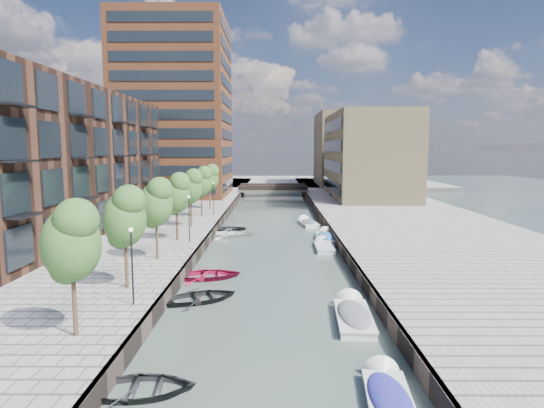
{
  "coord_description": "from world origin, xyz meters",
  "views": [
    {
      "loc": [
        0.23,
        -15.11,
        9.19
      ],
      "look_at": [
        0.0,
        31.23,
        3.5
      ],
      "focal_mm": 30.0,
      "sensor_mm": 36.0,
      "label": 1
    }
  ],
  "objects_px": {
    "tree_2": "(156,201)",
    "sloop_0": "(140,393)",
    "bridge": "(273,189)",
    "sloop_2": "(208,278)",
    "tree_0": "(71,239)",
    "tree_5": "(201,181)",
    "tree_4": "(191,186)",
    "tree_1": "(124,215)",
    "motorboat_1": "(353,315)",
    "motorboat_4": "(308,223)",
    "sloop_1": "(201,301)",
    "motorboat_2": "(324,247)",
    "motorboat_3": "(326,238)",
    "car": "(337,193)",
    "tree_6": "(210,177)",
    "sloop_4": "(229,231)",
    "tree_3": "(176,192)",
    "motorboat_0": "(388,398)",
    "sloop_3": "(231,236)"
  },
  "relations": [
    {
      "from": "tree_0",
      "to": "car",
      "type": "bearing_deg",
      "value": 71.39
    },
    {
      "from": "tree_2",
      "to": "sloop_2",
      "type": "distance_m",
      "value": 6.87
    },
    {
      "from": "tree_4",
      "to": "motorboat_3",
      "type": "height_order",
      "value": "tree_4"
    },
    {
      "from": "tree_0",
      "to": "tree_4",
      "type": "distance_m",
      "value": 28.0
    },
    {
      "from": "sloop_0",
      "to": "motorboat_1",
      "type": "height_order",
      "value": "motorboat_1"
    },
    {
      "from": "motorboat_0",
      "to": "sloop_2",
      "type": "bearing_deg",
      "value": 119.16
    },
    {
      "from": "tree_1",
      "to": "tree_2",
      "type": "xyz_separation_m",
      "value": [
        0.0,
        7.0,
        0.0
      ]
    },
    {
      "from": "bridge",
      "to": "tree_4",
      "type": "bearing_deg",
      "value": -102.0
    },
    {
      "from": "sloop_1",
      "to": "motorboat_3",
      "type": "xyz_separation_m",
      "value": [
        9.64,
        18.46,
        0.22
      ]
    },
    {
      "from": "tree_6",
      "to": "car",
      "type": "height_order",
      "value": "tree_6"
    },
    {
      "from": "sloop_2",
      "to": "motorboat_0",
      "type": "height_order",
      "value": "motorboat_0"
    },
    {
      "from": "tree_1",
      "to": "motorboat_3",
      "type": "xyz_separation_m",
      "value": [
        13.95,
        18.95,
        -5.09
      ]
    },
    {
      "from": "motorboat_1",
      "to": "motorboat_4",
      "type": "height_order",
      "value": "motorboat_1"
    },
    {
      "from": "sloop_1",
      "to": "sloop_2",
      "type": "distance_m",
      "value": 4.82
    },
    {
      "from": "bridge",
      "to": "tree_4",
      "type": "distance_m",
      "value": 41.08
    },
    {
      "from": "tree_6",
      "to": "sloop_4",
      "type": "xyz_separation_m",
      "value": [
        3.6,
        -10.9,
        -5.31
      ]
    },
    {
      "from": "car",
      "to": "tree_3",
      "type": "bearing_deg",
      "value": -125.15
    },
    {
      "from": "tree_4",
      "to": "tree_6",
      "type": "bearing_deg",
      "value": 90.0
    },
    {
      "from": "sloop_0",
      "to": "motorboat_3",
      "type": "bearing_deg",
      "value": -25.58
    },
    {
      "from": "sloop_4",
      "to": "motorboat_0",
      "type": "relative_size",
      "value": 0.89
    },
    {
      "from": "sloop_1",
      "to": "sloop_2",
      "type": "xyz_separation_m",
      "value": [
        -0.28,
        4.82,
        0.0
      ]
    },
    {
      "from": "sloop_3",
      "to": "motorboat_4",
      "type": "height_order",
      "value": "motorboat_4"
    },
    {
      "from": "tree_0",
      "to": "tree_5",
      "type": "relative_size",
      "value": 1.0
    },
    {
      "from": "tree_5",
      "to": "sloop_4",
      "type": "relative_size",
      "value": 1.42
    },
    {
      "from": "sloop_4",
      "to": "sloop_2",
      "type": "bearing_deg",
      "value": 167.97
    },
    {
      "from": "bridge",
      "to": "sloop_2",
      "type": "xyz_separation_m",
      "value": [
        -4.48,
        -55.69,
        -1.39
      ]
    },
    {
      "from": "bridge",
      "to": "tree_5",
      "type": "relative_size",
      "value": 2.18
    },
    {
      "from": "motorboat_1",
      "to": "sloop_1",
      "type": "bearing_deg",
      "value": 161.42
    },
    {
      "from": "tree_5",
      "to": "motorboat_0",
      "type": "xyz_separation_m",
      "value": [
        12.88,
        -38.57,
        -5.12
      ]
    },
    {
      "from": "bridge",
      "to": "motorboat_3",
      "type": "relative_size",
      "value": 2.37
    },
    {
      "from": "tree_3",
      "to": "tree_1",
      "type": "bearing_deg",
      "value": -90.0
    },
    {
      "from": "tree_1",
      "to": "motorboat_3",
      "type": "distance_m",
      "value": 24.07
    },
    {
      "from": "motorboat_3",
      "to": "car",
      "type": "xyz_separation_m",
      "value": [
        5.35,
        31.38,
        1.51
      ]
    },
    {
      "from": "bridge",
      "to": "tree_4",
      "type": "height_order",
      "value": "tree_4"
    },
    {
      "from": "bridge",
      "to": "tree_2",
      "type": "relative_size",
      "value": 2.18
    },
    {
      "from": "tree_2",
      "to": "sloop_0",
      "type": "distance_m",
      "value": 18.18
    },
    {
      "from": "tree_3",
      "to": "car",
      "type": "bearing_deg",
      "value": 62.02
    },
    {
      "from": "tree_1",
      "to": "tree_3",
      "type": "xyz_separation_m",
      "value": [
        0.0,
        14.0,
        0.0
      ]
    },
    {
      "from": "tree_4",
      "to": "tree_1",
      "type": "bearing_deg",
      "value": -90.0
    },
    {
      "from": "sloop_1",
      "to": "motorboat_3",
      "type": "relative_size",
      "value": 0.81
    },
    {
      "from": "tree_2",
      "to": "tree_5",
      "type": "height_order",
      "value": "same"
    },
    {
      "from": "tree_0",
      "to": "tree_4",
      "type": "xyz_separation_m",
      "value": [
        0.0,
        28.0,
        0.0
      ]
    },
    {
      "from": "tree_2",
      "to": "sloop_0",
      "type": "bearing_deg",
      "value": -77.8
    },
    {
      "from": "tree_3",
      "to": "sloop_4",
      "type": "bearing_deg",
      "value": 70.39
    },
    {
      "from": "tree_5",
      "to": "motorboat_2",
      "type": "bearing_deg",
      "value": -43.9
    },
    {
      "from": "tree_3",
      "to": "sloop_2",
      "type": "distance_m",
      "value": 10.95
    },
    {
      "from": "tree_2",
      "to": "bridge",
      "type": "bearing_deg",
      "value": 81.05
    },
    {
      "from": "tree_3",
      "to": "tree_6",
      "type": "relative_size",
      "value": 1.0
    },
    {
      "from": "bridge",
      "to": "motorboat_2",
      "type": "bearing_deg",
      "value": -84.01
    },
    {
      "from": "sloop_2",
      "to": "motorboat_4",
      "type": "height_order",
      "value": "motorboat_4"
    }
  ]
}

